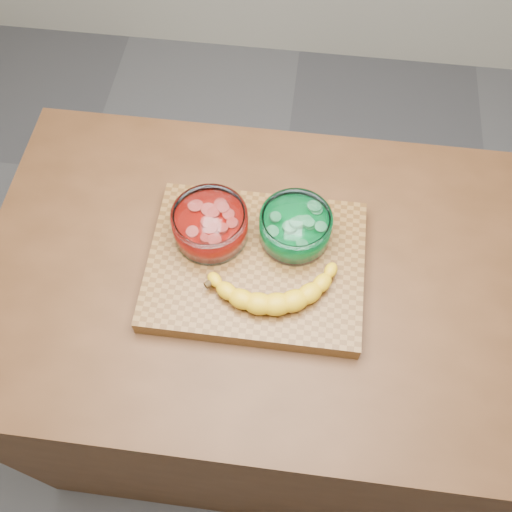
# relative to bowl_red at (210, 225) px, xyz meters

# --- Properties ---
(ground) EXTENTS (3.50, 3.50, 0.00)m
(ground) POSITION_rel_bowl_red_xyz_m (0.10, -0.05, -0.98)
(ground) COLOR #5A5A5F
(ground) RESTS_ON ground
(counter) EXTENTS (1.20, 0.80, 0.90)m
(counter) POSITION_rel_bowl_red_xyz_m (0.10, -0.05, -0.53)
(counter) COLOR #512F18
(counter) RESTS_ON ground
(cutting_board) EXTENTS (0.45, 0.35, 0.04)m
(cutting_board) POSITION_rel_bowl_red_xyz_m (0.10, -0.05, -0.06)
(cutting_board) COLOR brown
(cutting_board) RESTS_ON counter
(bowl_red) EXTENTS (0.16, 0.16, 0.07)m
(bowl_red) POSITION_rel_bowl_red_xyz_m (0.00, 0.00, 0.00)
(bowl_red) COLOR white
(bowl_red) RESTS_ON cutting_board
(bowl_green) EXTENTS (0.15, 0.15, 0.07)m
(bowl_green) POSITION_rel_bowl_red_xyz_m (0.18, 0.02, -0.00)
(bowl_green) COLOR white
(bowl_green) RESTS_ON cutting_board
(banana) EXTENTS (0.30, 0.16, 0.04)m
(banana) POSITION_rel_bowl_red_xyz_m (0.14, -0.11, -0.02)
(banana) COLOR gold
(banana) RESTS_ON cutting_board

